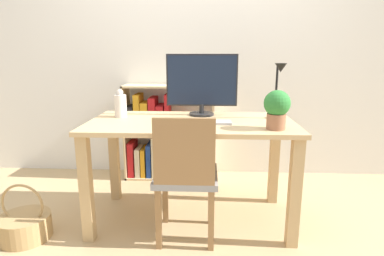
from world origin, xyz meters
TOP-DOWN VIEW (x-y plane):
  - ground_plane at (0.00, 0.00)m, footprint 10.00×10.00m
  - wall_back at (0.00, 1.01)m, footprint 8.00×0.05m
  - desk at (0.00, 0.00)m, footprint 1.41×0.74m
  - monitor at (0.07, 0.22)m, footprint 0.53×0.19m
  - keyboard at (0.10, -0.08)m, footprint 0.34×0.11m
  - vase at (-0.52, 0.12)m, footprint 0.09×0.09m
  - desk_lamp at (0.60, 0.07)m, footprint 0.10×0.19m
  - potted_plant at (0.53, -0.22)m, footprint 0.16×0.16m
  - chair at (-0.02, -0.28)m, footprint 0.40×0.40m
  - bookshelf at (-0.40, 0.83)m, footprint 0.85×0.28m
  - basket at (-1.08, -0.31)m, footprint 0.33×0.33m

SIDE VIEW (x-z plane):
  - ground_plane at x=0.00m, z-range 0.00..0.00m
  - basket at x=-1.08m, z-range -0.10..0.28m
  - bookshelf at x=-0.40m, z-range -0.01..0.90m
  - chair at x=-0.02m, z-range 0.04..0.88m
  - desk at x=0.00m, z-range 0.24..0.98m
  - keyboard at x=0.10m, z-range 0.74..0.76m
  - vase at x=-0.52m, z-range 0.73..0.93m
  - potted_plant at x=0.53m, z-range 0.75..0.99m
  - desk_lamp at x=0.60m, z-range 0.78..1.17m
  - monitor at x=0.07m, z-range 0.76..1.21m
  - wall_back at x=0.00m, z-range 0.00..2.60m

